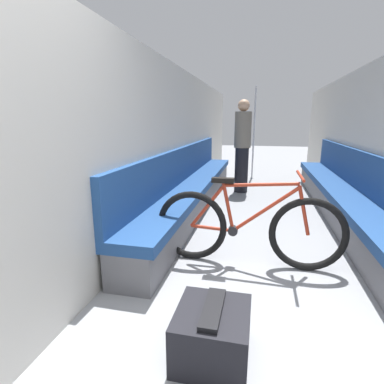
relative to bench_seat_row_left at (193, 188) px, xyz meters
name	(u,v)px	position (x,y,z in m)	size (l,w,h in m)	color
wall_left	(177,140)	(-0.25, 0.01, 0.73)	(0.10, 9.78, 2.05)	beige
wall_right	(369,143)	(2.37, 0.01, 0.73)	(0.10, 9.78, 2.05)	beige
bench_seat_row_left	(193,188)	(0.00, 0.00, 0.00)	(0.46, 5.00, 0.92)	#5B5B60
bench_seat_row_right	(342,196)	(2.12, 0.00, 0.00)	(0.46, 5.00, 0.92)	#5B5B60
bicycle	(247,228)	(0.90, -1.75, 0.06)	(1.72, 0.46, 0.87)	black
grab_pole_near	(254,135)	(0.81, 2.61, 0.69)	(0.08, 0.08, 2.03)	gray
passenger_standing	(242,145)	(0.65, 1.18, 0.57)	(0.30, 0.30, 1.67)	black
luggage_bag	(212,333)	(0.77, -2.95, -0.14)	(0.41, 0.43, 0.32)	black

